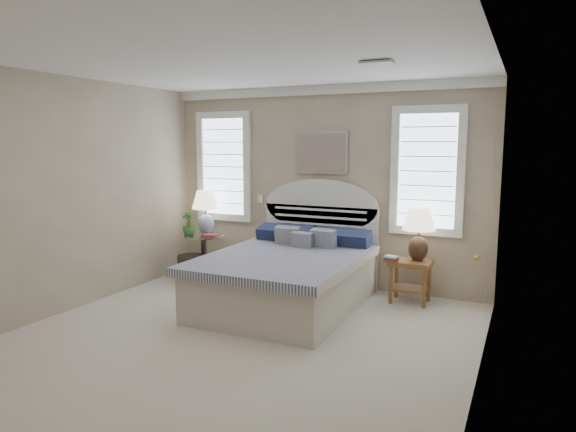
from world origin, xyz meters
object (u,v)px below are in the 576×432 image
Objects in this scene: side_table_left at (204,252)px; bed at (290,273)px; nightstand_right at (410,272)px; lamp_right at (419,228)px; floor_pot at (192,268)px; lamp_left at (206,207)px.

bed is at bearing -19.74° from side_table_left.
lamp_right is at bearing 26.07° from nightstand_right.
side_table_left is (-1.65, 0.59, 0.00)m from bed.
nightstand_right is 1.35× the size of floor_pot.
lamp_left is (-1.70, 0.73, 0.63)m from bed.
floor_pot is 3.23m from lamp_right.
nightstand_right is at bearing -153.93° from lamp_right.
lamp_left is (-3.00, 0.03, 0.63)m from nightstand_right.
bed is 1.82m from floor_pot.
lamp_left reaches higher than floor_pot.
side_table_left is 0.29m from floor_pot.
floor_pot is 0.61× the size of lamp_left.
bed is 1.95m from lamp_left.
nightstand_right is at bearing -0.65° from lamp_left.
nightstand_right is 0.83× the size of lamp_left.
lamp_left reaches higher than nightstand_right.
side_table_left reaches higher than nightstand_right.
side_table_left is 2.95m from nightstand_right.
nightstand_right is (1.30, 0.69, 0.00)m from bed.
floor_pot is (-0.10, -0.17, -0.21)m from side_table_left.
lamp_right is (3.02, 0.14, 0.54)m from side_table_left.
bed reaches higher than floor_pot.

